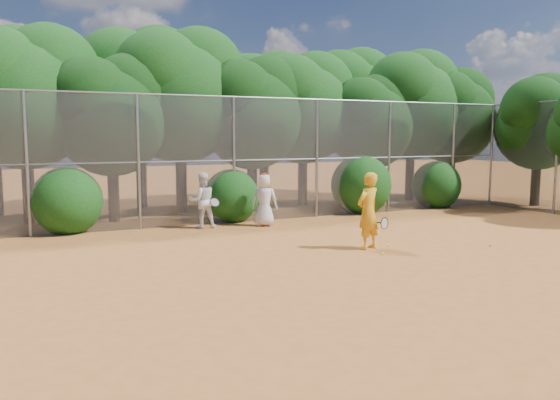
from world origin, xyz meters
name	(u,v)px	position (x,y,z in m)	size (l,w,h in m)	color
ground	(364,257)	(0.00, 0.00, 0.00)	(80.00, 80.00, 0.00)	#AB5E26
fence_back	(260,158)	(-0.12, 6.00, 2.05)	(20.05, 0.09, 4.03)	gray
fence_side	(557,156)	(10.00, 3.00, 2.05)	(0.09, 6.09, 4.03)	gray
tree_1	(25,91)	(-6.94, 8.54, 4.16)	(4.64, 4.03, 6.35)	black
tree_2	(112,110)	(-4.45, 7.83, 3.58)	(3.99, 3.47, 5.47)	black
tree_3	(181,90)	(-1.94, 8.84, 4.40)	(4.89, 4.26, 6.70)	black
tree_4	(253,109)	(0.55, 8.24, 3.76)	(4.19, 3.64, 5.73)	black
tree_5	(304,103)	(3.06, 9.04, 4.05)	(4.51, 3.92, 6.17)	black
tree_6	(371,118)	(5.55, 8.03, 3.47)	(3.86, 3.36, 5.29)	black
tree_7	(412,100)	(8.06, 8.64, 4.28)	(4.77, 4.14, 6.53)	black
tree_8	(453,112)	(10.05, 8.34, 3.82)	(4.25, 3.70, 5.82)	black
tree_10	(140,87)	(-2.93, 11.05, 4.63)	(5.15, 4.48, 7.06)	black
tree_11	(265,102)	(2.06, 10.64, 4.16)	(4.64, 4.03, 6.35)	black
tree_12	(350,98)	(6.56, 11.24, 4.51)	(5.02, 4.37, 6.88)	black
tree_13	(539,118)	(11.45, 5.03, 3.47)	(3.86, 3.36, 5.29)	black
bush_0	(67,198)	(-6.00, 6.30, 1.00)	(2.00, 2.00, 2.00)	#0F3F0F
bush_1	(231,194)	(-1.00, 6.30, 0.90)	(1.80, 1.80, 1.80)	#0F3F0F
bush_2	(361,182)	(4.00, 6.30, 1.10)	(2.20, 2.20, 2.20)	#0F3F0F
bush_3	(437,183)	(7.50, 6.30, 0.95)	(1.90, 1.90, 1.90)	#0F3F0F
player_yellow	(368,211)	(0.54, 0.69, 0.95)	(0.90, 0.66, 1.90)	gold
player_teen	(264,200)	(-0.40, 4.95, 0.82)	(0.94, 0.84, 1.64)	silver
player_white	(202,200)	(-2.25, 5.40, 0.84)	(0.88, 0.73, 1.68)	white
ball_0	(373,235)	(1.71, 2.12, 0.03)	(0.07, 0.07, 0.07)	#C4ED2B
ball_1	(388,245)	(1.16, 0.69, 0.03)	(0.07, 0.07, 0.07)	#C4ED2B
ball_2	(490,245)	(3.53, -0.36, 0.03)	(0.07, 0.07, 0.07)	#C4ED2B
ball_3	(382,254)	(0.45, -0.07, 0.03)	(0.07, 0.07, 0.07)	#C4ED2B
ball_4	(384,218)	(3.79, 4.56, 0.03)	(0.07, 0.07, 0.07)	#C4ED2B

